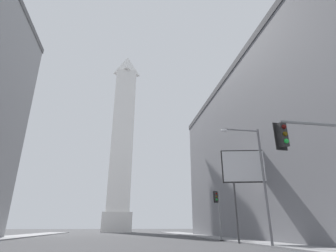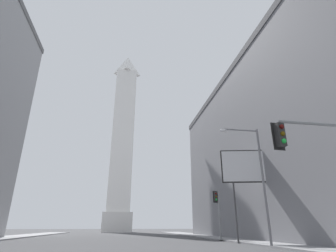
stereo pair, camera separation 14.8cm
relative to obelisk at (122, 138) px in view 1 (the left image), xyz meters
name	(u,v)px [view 1 (the left image)]	position (x,y,z in m)	size (l,w,h in m)	color
sidewalk_right	(241,240)	(14.68, -50.18, -28.09)	(5.00, 94.09, 0.15)	gray
building_right	(314,146)	(26.13, -50.85, -16.54)	(21.84, 49.63, 23.23)	slate
obelisk	(122,138)	(0.00, 0.00, 0.00)	(8.27, 8.27, 58.91)	silver
traffic_light_mid_right	(218,207)	(11.89, -50.88, -24.56)	(0.76, 0.53, 5.46)	slate
street_lamp	(257,171)	(11.76, -60.99, -22.39)	(3.52, 0.36, 9.49)	slate
billboard_sign	(255,168)	(14.39, -55.84, -20.94)	(6.70, 1.77, 9.15)	#3F3F42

